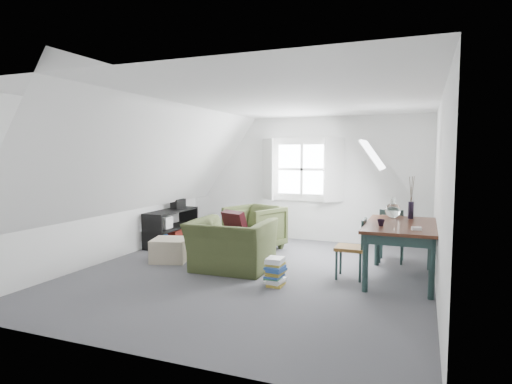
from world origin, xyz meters
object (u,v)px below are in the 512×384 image
at_px(ottoman, 170,250).
at_px(dining_table, 401,231).
at_px(dining_chair_near, 353,247).
at_px(armchair_near, 231,270).
at_px(magazine_stack, 275,272).
at_px(armchair_far, 254,249).
at_px(media_shelf, 170,229).
at_px(dining_chair_far, 392,234).

bearing_deg(ottoman, dining_table, 4.21).
relative_size(ottoman, dining_chair_near, 0.65).
height_order(armchair_near, magazine_stack, armchair_near).
bearing_deg(ottoman, armchair_far, 53.24).
height_order(dining_chair_near, media_shelf, dining_chair_near).
relative_size(media_shelf, magazine_stack, 3.53).
distance_m(ottoman, dining_table, 3.63).
xyz_separation_m(armchair_far, dining_chair_far, (2.42, -0.05, 0.46)).
height_order(armchair_far, magazine_stack, armchair_far).
distance_m(dining_table, dining_chair_near, 0.70).
bearing_deg(armchair_near, media_shelf, -34.39).
relative_size(armchair_near, dining_chair_far, 1.34).
height_order(ottoman, dining_chair_near, dining_chair_near).
xyz_separation_m(armchair_far, magazine_stack, (1.07, -1.92, 0.19)).
distance_m(dining_table, media_shelf, 4.39).
relative_size(ottoman, magazine_stack, 1.49).
bearing_deg(media_shelf, ottoman, -59.65).
relative_size(armchair_near, dining_table, 0.74).
bearing_deg(media_shelf, dining_chair_far, -0.06).
distance_m(ottoman, dining_chair_near, 2.96).
relative_size(dining_table, magazine_stack, 4.26).
height_order(armchair_far, dining_chair_far, dining_chair_far).
distance_m(armchair_near, magazine_stack, 1.01).
relative_size(dining_chair_far, magazine_stack, 2.36).
bearing_deg(dining_chair_far, armchair_far, 9.14).
xyz_separation_m(armchair_near, dining_table, (2.42, 0.41, 0.69)).
bearing_deg(dining_table, armchair_near, -175.12).
xyz_separation_m(armchair_near, magazine_stack, (0.87, -0.48, 0.19)).
bearing_deg(dining_chair_near, armchair_near, -75.33).
xyz_separation_m(armchair_near, dining_chair_near, (1.78, 0.24, 0.45)).
bearing_deg(armchair_far, ottoman, -105.62).
bearing_deg(magazine_stack, dining_chair_far, 54.29).
height_order(dining_chair_near, magazine_stack, dining_chair_near).
bearing_deg(dining_chair_near, media_shelf, -98.32).
bearing_deg(dining_chair_far, dining_chair_near, 79.28).
bearing_deg(media_shelf, dining_chair_near, -17.54).
height_order(armchair_far, dining_table, dining_table).
relative_size(armchair_far, media_shelf, 0.68).
distance_m(dining_table, dining_chair_far, 1.04).
bearing_deg(armchair_near, dining_chair_near, -173.17).
distance_m(armchair_near, media_shelf, 2.26).
distance_m(armchair_near, armchair_far, 1.46).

